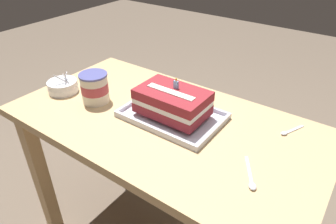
% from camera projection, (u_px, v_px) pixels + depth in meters
% --- Properties ---
extents(dining_table, '(1.22, 0.65, 0.76)m').
position_uv_depth(dining_table, '(164.00, 144.00, 1.24)').
color(dining_table, tan).
rests_on(dining_table, ground_plane).
extents(foil_tray, '(0.38, 0.26, 0.02)m').
position_uv_depth(foil_tray, '(172.00, 116.00, 1.18)').
color(foil_tray, silver).
rests_on(foil_tray, dining_table).
extents(birthday_cake, '(0.26, 0.17, 0.14)m').
position_uv_depth(birthday_cake, '(172.00, 102.00, 1.15)').
color(birthday_cake, maroon).
rests_on(birthday_cake, foil_tray).
extents(bowl_stack, '(0.13, 0.13, 0.10)m').
position_uv_depth(bowl_stack, '(63.00, 86.00, 1.35)').
color(bowl_stack, white).
rests_on(bowl_stack, dining_table).
extents(ice_cream_tub, '(0.12, 0.12, 0.13)m').
position_uv_depth(ice_cream_tub, '(95.00, 88.00, 1.26)').
color(ice_cream_tub, silver).
rests_on(ice_cream_tub, dining_table).
extents(serving_spoon_near_tray, '(0.09, 0.14, 0.01)m').
position_uv_depth(serving_spoon_near_tray, '(251.00, 181.00, 0.90)').
color(serving_spoon_near_tray, silver).
rests_on(serving_spoon_near_tray, dining_table).
extents(serving_spoon_by_bowls, '(0.06, 0.11, 0.01)m').
position_uv_depth(serving_spoon_by_bowls, '(288.00, 132.00, 1.10)').
color(serving_spoon_by_bowls, silver).
rests_on(serving_spoon_by_bowls, dining_table).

